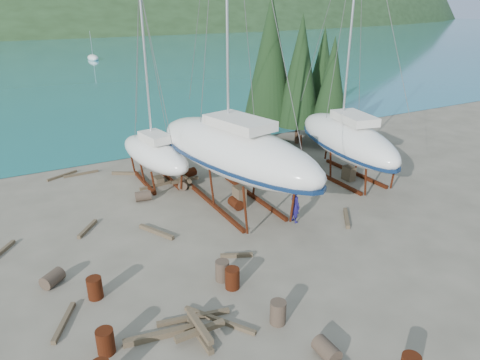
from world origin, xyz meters
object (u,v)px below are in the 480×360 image
large_sailboat_far (347,138)px  small_sailboat_shore (155,153)px  large_sailboat_near (234,150)px  worker (295,206)px

large_sailboat_far → small_sailboat_shore: large_sailboat_far is taller
large_sailboat_far → large_sailboat_near: bearing=-169.5°
large_sailboat_near → large_sailboat_far: large_sailboat_near is taller
large_sailboat_near → worker: large_sailboat_near is taller
large_sailboat_far → small_sailboat_shore: (-10.98, 5.24, -0.75)m
large_sailboat_near → large_sailboat_far: (8.11, -0.08, -0.51)m
small_sailboat_shore → worker: (4.51, -8.74, -1.01)m
large_sailboat_far → worker: bearing=-140.4°
worker → small_sailboat_shore: bearing=27.7°
large_sailboat_near → small_sailboat_shore: bearing=107.3°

